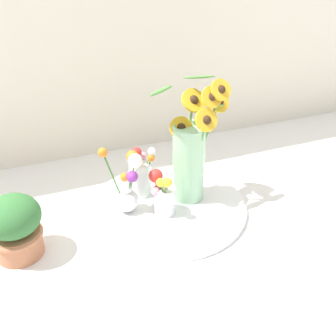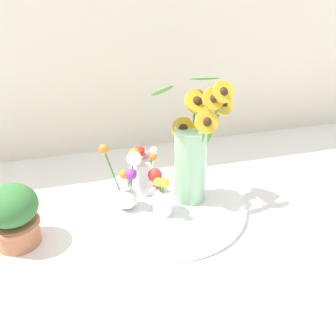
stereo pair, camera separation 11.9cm
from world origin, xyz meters
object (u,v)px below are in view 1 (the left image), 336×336
Objects in this scene: vase_bulb_right at (127,189)px; vase_small_back at (140,173)px; mason_jar_sunflowers at (190,152)px; serving_tray at (168,206)px; vase_small_center at (163,194)px; potted_plant at (15,226)px.

vase_small_back is at bearing 49.79° from vase_bulb_right.
mason_jar_sunflowers is at bearing -26.29° from vase_small_back.
vase_small_back is at bearing 124.52° from serving_tray.
vase_bulb_right is 1.20× the size of vase_small_back.
vase_small_center is (-0.03, -0.03, 0.08)m from serving_tray.
potted_plant is at bearing -178.46° from vase_small_center.
vase_bulb_right is 1.15× the size of potted_plant.
potted_plant is (-0.33, -0.06, -0.00)m from vase_bulb_right.
vase_small_center is (-0.11, -0.05, -0.10)m from mason_jar_sunflowers.
vase_small_center is at bearing -131.49° from serving_tray.
vase_small_back is 0.42m from potted_plant.
mason_jar_sunflowers reaches higher than vase_small_center.
mason_jar_sunflowers reaches higher than vase_bulb_right.
vase_small_center is 0.79× the size of potted_plant.
potted_plant is at bearing -160.75° from vase_small_back.
vase_small_back reaches higher than serving_tray.
serving_tray is 2.86× the size of vase_small_back.
serving_tray is at bearing -6.95° from vase_bulb_right.
mason_jar_sunflowers is 0.55m from potted_plant.
serving_tray is at bearing 5.77° from potted_plant.
vase_small_center is 0.82× the size of vase_small_back.
vase_small_center is 0.69× the size of vase_bulb_right.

